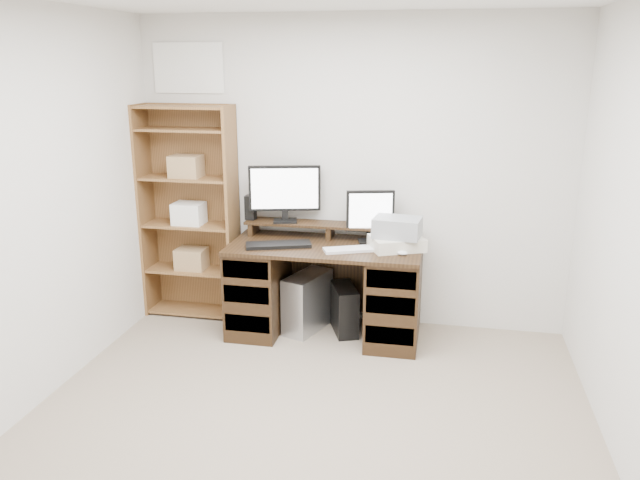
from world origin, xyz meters
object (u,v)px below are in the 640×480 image
(tower_silver, at_px, (308,302))
(printer, at_px, (397,243))
(tower_black, at_px, (344,309))
(monitor_small, at_px, (370,214))
(desk, at_px, (325,288))
(bookshelf, at_px, (190,211))
(monitor_wide, at_px, (285,190))

(tower_silver, bearing_deg, printer, 15.25)
(tower_silver, xyz_separation_m, tower_black, (0.30, 0.02, -0.04))
(monitor_small, xyz_separation_m, printer, (0.23, -0.16, -0.18))
(monitor_small, relative_size, printer, 1.07)
(desk, relative_size, monitor_small, 3.63)
(tower_silver, height_order, tower_black, tower_silver)
(bookshelf, bearing_deg, desk, -9.99)
(monitor_wide, height_order, tower_black, monitor_wide)
(desk, distance_m, bookshelf, 1.34)
(desk, bearing_deg, printer, -0.08)
(bookshelf, bearing_deg, printer, -6.91)
(tower_black, bearing_deg, desk, -176.15)
(tower_silver, relative_size, tower_black, 1.13)
(bookshelf, bearing_deg, tower_silver, -8.74)
(monitor_wide, height_order, tower_silver, monitor_wide)
(monitor_wide, height_order, printer, monitor_wide)
(desk, xyz_separation_m, bookshelf, (-1.21, 0.21, 0.53))
(desk, distance_m, monitor_small, 0.69)
(desk, bearing_deg, tower_black, 24.92)
(bookshelf, bearing_deg, monitor_small, -1.96)
(monitor_wide, relative_size, tower_silver, 1.20)
(tower_silver, relative_size, bookshelf, 0.26)
(desk, height_order, bookshelf, bookshelf)
(tower_silver, bearing_deg, desk, 1.38)
(desk, distance_m, printer, 0.69)
(printer, bearing_deg, bookshelf, 148.67)
(desk, relative_size, tower_silver, 3.16)
(monitor_wide, bearing_deg, printer, -26.99)
(tower_black, height_order, bookshelf, bookshelf)
(monitor_wide, distance_m, tower_silver, 0.93)
(tower_black, bearing_deg, tower_silver, 161.92)
(monitor_small, relative_size, bookshelf, 0.23)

